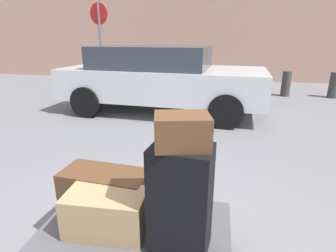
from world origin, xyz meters
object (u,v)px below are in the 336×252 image
(suitcase_black_stacked_top, at_px, (181,200))
(duffel_bag_tan_front_right, at_px, (106,213))
(bollard_kerb_mid, at_px, (334,85))
(duffel_bag_brown_topmost_pile, at_px, (182,131))
(luggage_cart, at_px, (137,234))
(bollard_kerb_near, at_px, (286,84))
(duffel_bag_brown_rear_right, at_px, (105,189))
(no_parking_sign, at_px, (101,42))
(parked_car, at_px, (161,77))

(suitcase_black_stacked_top, height_order, duffel_bag_tan_front_right, suitcase_black_stacked_top)
(bollard_kerb_mid, bearing_deg, duffel_bag_brown_topmost_pile, -116.24)
(luggage_cart, xyz_separation_m, bollard_kerb_mid, (3.60, 6.49, 0.08))
(bollard_kerb_near, bearing_deg, bollard_kerb_mid, 0.00)
(bollard_kerb_near, bearing_deg, suitcase_black_stacked_top, -107.10)
(duffel_bag_brown_rear_right, bearing_deg, duffel_bag_brown_topmost_pile, -21.44)
(bollard_kerb_mid, distance_m, no_parking_sign, 6.29)
(suitcase_black_stacked_top, distance_m, no_parking_sign, 5.86)
(no_parking_sign, bearing_deg, duffel_bag_brown_rear_right, -66.32)
(suitcase_black_stacked_top, distance_m, duffel_bag_brown_rear_right, 0.73)
(luggage_cart, xyz_separation_m, duffel_bag_brown_topmost_pile, (0.33, -0.13, 0.85))
(bollard_kerb_mid, xyz_separation_m, no_parking_sign, (-6.00, -1.51, 1.12))
(luggage_cart, distance_m, suitcase_black_stacked_top, 0.55)
(duffel_bag_brown_rear_right, bearing_deg, luggage_cart, -26.12)
(duffel_bag_brown_topmost_pile, xyz_separation_m, parked_car, (-1.08, 4.40, -0.36))
(luggage_cart, xyz_separation_m, parked_car, (-0.75, 4.27, 0.49))
(suitcase_black_stacked_top, relative_size, duffel_bag_tan_front_right, 1.29)
(luggage_cart, bearing_deg, parked_car, 99.96)
(luggage_cart, relative_size, suitcase_black_stacked_top, 1.91)
(duffel_bag_brown_topmost_pile, relative_size, parked_car, 0.07)
(suitcase_black_stacked_top, xyz_separation_m, duffel_bag_brown_topmost_pile, (0.00, 0.00, 0.44))
(suitcase_black_stacked_top, xyz_separation_m, duffel_bag_tan_front_right, (-0.51, 0.04, -0.20))
(duffel_bag_brown_topmost_pile, xyz_separation_m, no_parking_sign, (-2.74, 5.12, 0.35))
(duffel_bag_brown_topmost_pile, bearing_deg, duffel_bag_brown_rear_right, 141.05)
(duffel_bag_brown_topmost_pile, height_order, bollard_kerb_mid, duffel_bag_brown_topmost_pile)
(luggage_cart, bearing_deg, duffel_bag_tan_front_right, -153.52)
(duffel_bag_brown_rear_right, distance_m, duffel_bag_brown_topmost_pile, 0.94)
(duffel_bag_brown_rear_right, relative_size, bollard_kerb_near, 0.95)
(parked_car, height_order, bollard_kerb_near, parked_car)
(duffel_bag_tan_front_right, relative_size, parked_car, 0.12)
(duffel_bag_brown_rear_right, distance_m, parked_car, 4.12)
(luggage_cart, height_order, suitcase_black_stacked_top, suitcase_black_stacked_top)
(duffel_bag_tan_front_right, bearing_deg, duffel_bag_brown_topmost_pile, -7.00)
(suitcase_black_stacked_top, bearing_deg, bollard_kerb_mid, 70.35)
(suitcase_black_stacked_top, bearing_deg, luggage_cart, 164.95)
(suitcase_black_stacked_top, height_order, bollard_kerb_mid, suitcase_black_stacked_top)
(duffel_bag_tan_front_right, distance_m, duffel_bag_brown_topmost_pile, 0.81)
(bollard_kerb_near, bearing_deg, parked_car, -144.50)
(parked_car, distance_m, no_parking_sign, 1.94)
(luggage_cart, relative_size, no_parking_sign, 0.55)
(luggage_cart, distance_m, bollard_kerb_mid, 7.42)
(duffel_bag_brown_topmost_pile, distance_m, no_parking_sign, 5.81)
(luggage_cart, bearing_deg, duffel_bag_brown_topmost_pile, -21.64)
(suitcase_black_stacked_top, distance_m, duffel_bag_brown_topmost_pile, 0.44)
(duffel_bag_brown_rear_right, relative_size, bollard_kerb_mid, 0.95)
(duffel_bag_brown_topmost_pile, relative_size, bollard_kerb_near, 0.43)
(luggage_cart, relative_size, bollard_kerb_near, 1.89)
(bollard_kerb_mid, bearing_deg, no_parking_sign, -165.90)
(duffel_bag_tan_front_right, bearing_deg, bollard_kerb_near, 66.75)
(suitcase_black_stacked_top, bearing_deg, duffel_bag_tan_front_right, -178.32)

